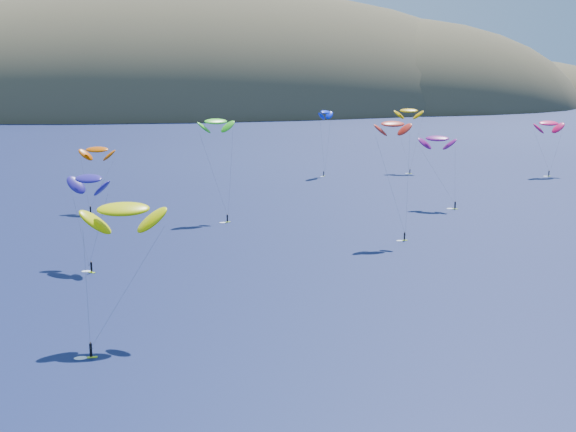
% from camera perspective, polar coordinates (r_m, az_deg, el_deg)
% --- Properties ---
extents(island, '(730.00, 300.00, 210.00)m').
position_cam_1_polar(island, '(640.67, -5.63, 6.79)').
color(island, '#3D3526').
rests_on(island, ground).
extents(kitesurfer_1, '(10.56, 10.54, 18.67)m').
position_cam_1_polar(kitesurfer_1, '(216.61, -13.42, 4.61)').
color(kitesurfer_1, '#C8FC1C').
rests_on(kitesurfer_1, ground).
extents(kitesurfer_2, '(11.77, 13.01, 21.78)m').
position_cam_1_polar(kitesurfer_2, '(118.38, -11.63, 0.47)').
color(kitesurfer_2, '#C8FC1C').
rests_on(kitesurfer_2, ground).
extents(kitesurfer_3, '(10.09, 12.01, 26.66)m').
position_cam_1_polar(kitesurfer_3, '(201.84, -5.15, 6.70)').
color(kitesurfer_3, '#C8FC1C').
rests_on(kitesurfer_3, ground).
extents(kitesurfer_4, '(8.20, 10.37, 23.48)m').
position_cam_1_polar(kitesurfer_4, '(274.90, 2.68, 7.39)').
color(kitesurfer_4, '#C8FC1C').
rests_on(kitesurfer_4, ground).
extents(kitesurfer_6, '(10.62, 11.27, 21.00)m').
position_cam_1_polar(kitesurfer_6, '(220.05, 10.57, 5.43)').
color(kitesurfer_6, '#C8FC1C').
rests_on(kitesurfer_6, ground).
extents(kitesurfer_8, '(11.71, 7.59, 20.70)m').
position_cam_1_polar(kitesurfer_8, '(287.43, 18.05, 6.29)').
color(kitesurfer_8, '#C8FC1C').
rests_on(kitesurfer_8, ground).
extents(kitesurfer_9, '(8.92, 6.92, 27.87)m').
position_cam_1_polar(kitesurfer_9, '(178.75, 7.46, 6.49)').
color(kitesurfer_9, '#C8FC1C').
rests_on(kitesurfer_9, ground).
extents(kitesurfer_10, '(10.70, 13.90, 19.71)m').
position_cam_1_polar(kitesurfer_10, '(160.50, -14.01, 2.59)').
color(kitesurfer_10, '#C8FC1C').
rests_on(kitesurfer_10, ground).
extents(kitesurfer_11, '(10.64, 12.28, 23.81)m').
position_cam_1_polar(kitesurfer_11, '(286.43, 8.59, 7.41)').
color(kitesurfer_11, '#C8FC1C').
rests_on(kitesurfer_11, ground).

